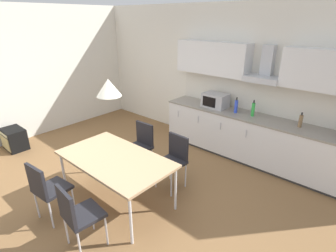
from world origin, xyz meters
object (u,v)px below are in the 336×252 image
Objects in this scene: bottle_brown at (301,121)px; chair_far_left at (141,142)px; chair_near_right at (76,212)px; pendant_lamp at (109,88)px; bottle_blue at (236,106)px; chair_near_left at (46,186)px; bottle_green at (253,109)px; dining_table at (115,160)px; guitar_amp at (14,139)px; chair_far_right at (174,156)px; microwave at (215,100)px.

bottle_brown is 2.69m from chair_far_left.
pendant_lamp is (-0.37, 0.85, 1.21)m from chair_near_right.
chair_near_left is at bearing -105.96° from bottle_blue.
bottle_green is 0.18× the size of dining_table.
dining_table is 0.94m from chair_near_right.
bottle_blue is 3.45m from chair_near_left.
chair_far_left is 1.67× the size of guitar_amp.
chair_far_right is 1.86m from chair_near_left.
microwave reaches higher than dining_table.
chair_far_right is at bearing 66.04° from dining_table.
chair_near_left is 1.67× the size of guitar_amp.
microwave reaches higher than chair_far_right.
chair_far_right is (0.38, 0.85, -0.16)m from dining_table.
microwave is 1.60× the size of bottle_blue.
dining_table is at bearing -113.96° from chair_far_right.
bottle_brown is at bearing 1.10° from microwave.
pendant_lamp reaches higher than chair_near_left.
bottle_blue reaches higher than bottle_brown.
bottle_blue is (0.48, -0.03, -0.01)m from microwave.
bottle_brown is 0.84× the size of bottle_blue.
bottle_brown reaches higher than chair_far_left.
chair_near_left is (-0.94, -3.29, -0.48)m from bottle_blue.
bottle_green is at bearing 70.17° from dining_table.
chair_near_left is at bearing -121.71° from bottle_brown.
microwave reaches higher than chair_near_right.
dining_table is at bearing -109.83° from bottle_green.
chair_far_right is (-1.32, -1.64, -0.46)m from bottle_brown.
guitar_amp is at bearing -155.02° from chair_far_left.
microwave is 3.39m from chair_near_left.
bottle_green is 3.40m from chair_near_right.
chair_far_right is at bearing -107.56° from bottle_green.
bottle_blue reaches higher than chair_far_left.
bottle_blue is 1.91m from chair_far_left.
pendant_lamp is (-0.89, -2.47, 0.73)m from bottle_green.
dining_table is 0.94m from chair_near_left.
chair_near_right is 1.67× the size of guitar_amp.
bottle_brown is 0.29× the size of chair_near_right.
chair_far_left and chair_far_right have the same top height.
pendant_lamp is (-0.00, 0.00, 1.05)m from dining_table.
chair_near_left is (-0.75, -1.71, 0.00)m from chair_far_right.
bottle_brown is 0.15× the size of dining_table.
bottle_brown is at bearing 55.74° from pendant_lamp.
bottle_brown is 5.51m from guitar_amp.
chair_far_left is at bearing 90.36° from chair_near_left.
bottle_brown is 3.64m from chair_near_right.
microwave is 4.23m from guitar_amp.
chair_far_right is at bearing 66.34° from chair_near_left.
chair_near_left is at bearing -113.37° from dining_table.
chair_near_right is at bearing -111.69° from bottle_brown.
bottle_green reaches higher than bottle_brown.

